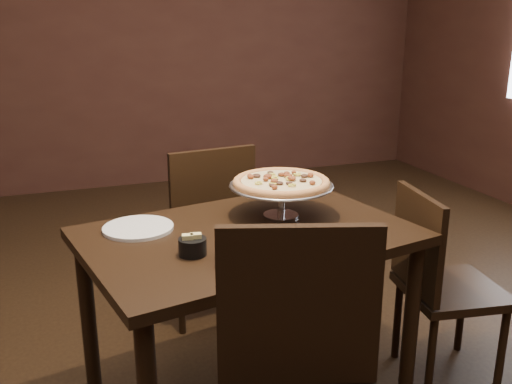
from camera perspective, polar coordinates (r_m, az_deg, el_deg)
name	(u,v)px	position (r m, az deg, el deg)	size (l,w,h in m)	color
room	(265,57)	(2.05, 0.91, 13.39)	(6.04, 7.04, 2.84)	black
dining_table	(248,256)	(2.20, -0.78, -6.37)	(1.34, 1.02, 0.76)	black
pizza_stand	(281,183)	(2.29, 2.55, 0.93)	(0.42, 0.42, 0.17)	silver
parmesan_shaker	(225,242)	(1.92, -3.07, -5.03)	(0.06, 0.06, 0.11)	#F6F3C0
pepper_flake_shaker	(224,252)	(1.86, -3.20, -6.03)	(0.05, 0.05, 0.10)	maroon
packet_caddy	(192,246)	(1.96, -6.38, -5.37)	(0.10, 0.10, 0.08)	black
napkin_stack	(346,247)	(2.03, 9.03, -5.41)	(0.14, 0.14, 0.01)	silver
plate_left	(138,228)	(2.23, -11.70, -3.53)	(0.27, 0.27, 0.01)	silver
plate_near	(287,260)	(1.90, 3.15, -6.79)	(0.26, 0.26, 0.01)	silver
serving_spatula	(308,193)	(2.18, 5.24, -0.07)	(0.16, 0.16, 0.02)	silver
chair_far	(205,226)	(2.93, -5.13, -3.40)	(0.49, 0.49, 0.94)	black
chair_side	(439,279)	(2.58, 17.80, -8.29)	(0.46, 0.46, 0.86)	black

